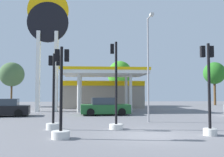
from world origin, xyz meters
TOP-DOWN VIEW (x-y plane):
  - ground_plane at (0.00, 0.00)m, footprint 90.00×90.00m
  - gas_station at (-1.61, 22.23)m, footprint 10.97×13.98m
  - station_pole_sign at (-7.96, 15.53)m, footprint 4.59×0.56m
  - car_0 at (-10.66, 10.30)m, footprint 4.56×2.50m
  - car_1 at (-1.75, 10.87)m, footprint 4.67×2.32m
  - traffic_signal_0 at (-4.29, -0.64)m, footprint 0.83×0.83m
  - traffic_signal_1 at (-1.54, 2.05)m, footprint 0.79×0.79m
  - traffic_signal_2 at (-5.08, 2.14)m, footprint 0.78×0.78m
  - traffic_signal_3 at (2.88, -0.31)m, footprint 0.66×0.69m
  - tree_0 at (-15.00, 25.51)m, footprint 3.61×3.61m
  - tree_1 at (1.34, 26.43)m, footprint 3.92×3.92m
  - tree_2 at (17.17, 27.16)m, footprint 3.56×3.56m
  - corner_streetlamp at (1.09, 5.04)m, footprint 0.24×1.48m

SIDE VIEW (x-z plane):
  - ground_plane at x=0.00m, z-range 0.00..0.00m
  - car_0 at x=-10.66m, z-range -0.07..1.48m
  - car_1 at x=-1.75m, z-range -0.08..1.55m
  - traffic_signal_0 at x=-4.29m, z-range -0.88..3.34m
  - traffic_signal_2 at x=-5.08m, z-range -0.82..3.51m
  - traffic_signal_1 at x=-1.54m, z-range -1.12..3.93m
  - traffic_signal_3 at x=2.88m, z-range -0.55..3.99m
  - gas_station at x=-1.61m, z-range -0.22..4.50m
  - corner_streetlamp at x=1.09m, z-range 0.72..8.23m
  - tree_0 at x=-15.00m, z-range 1.49..8.09m
  - tree_1 at x=1.34m, z-range 1.40..8.47m
  - tree_2 at x=17.17m, z-range 1.71..8.83m
  - station_pole_sign at x=-7.96m, z-range 2.01..15.66m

